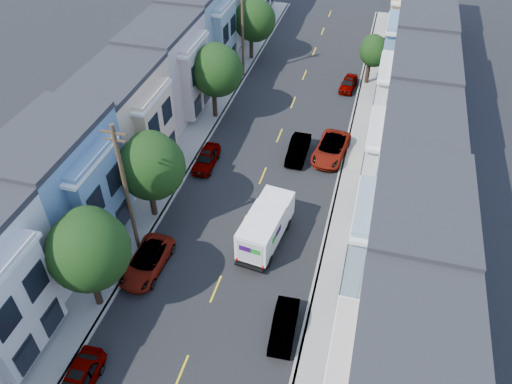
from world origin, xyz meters
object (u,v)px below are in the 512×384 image
(fedex_truck, at_px, (266,226))
(parked_left_c, at_px, (147,262))
(tree_e, at_px, (254,20))
(parked_left_b, at_px, (77,382))
(parked_right_c, at_px, (331,149))
(utility_pole_near, at_px, (127,192))
(parked_right_b, at_px, (284,326))
(utility_pole_far, at_px, (243,30))
(parked_left_d, at_px, (206,159))
(lead_sedan, at_px, (298,149))
(tree_c, at_px, (150,167))
(parked_right_d, at_px, (348,84))
(tree_d, at_px, (216,71))
(tree_far_r, at_px, (374,52))
(tree_b, at_px, (87,251))

(fedex_truck, bearing_deg, parked_left_c, -140.29)
(tree_e, xyz_separation_m, parked_left_b, (1.40, -40.57, -3.80))
(parked_right_c, bearing_deg, utility_pole_near, -122.45)
(tree_e, relative_size, utility_pole_near, 0.68)
(utility_pole_near, bearing_deg, parked_right_b, -19.55)
(utility_pole_far, xyz_separation_m, parked_left_b, (1.40, -36.30, -4.45))
(parked_left_b, height_order, parked_left_d, parked_left_b)
(tree_e, relative_size, parked_left_d, 1.62)
(utility_pole_far, height_order, lead_sedan, utility_pole_far)
(lead_sedan, distance_m, parked_right_b, 17.56)
(parked_right_c, bearing_deg, parked_left_c, -116.04)
(parked_left_c, xyz_separation_m, parked_left_d, (0.00, 11.72, 0.01))
(fedex_truck, height_order, parked_right_b, fedex_truck)
(parked_right_c, bearing_deg, tree_c, -130.30)
(parked_right_c, height_order, parked_right_d, parked_right_c)
(tree_d, xyz_separation_m, parked_left_d, (1.40, -7.33, -4.16))
(utility_pole_near, xyz_separation_m, parked_right_c, (11.20, 14.13, -4.41))
(lead_sedan, distance_m, parked_right_c, 2.78)
(utility_pole_near, height_order, lead_sedan, utility_pole_near)
(parked_left_c, bearing_deg, tree_c, 107.09)
(tree_far_r, height_order, parked_right_b, tree_far_r)
(parked_right_b, relative_size, parked_right_c, 0.71)
(tree_d, relative_size, parked_right_b, 1.89)
(parked_left_c, bearing_deg, parked_left_d, 91.33)
(parked_left_b, xyz_separation_m, parked_left_c, (0.00, 8.74, -0.02))
(fedex_truck, distance_m, parked_left_b, 14.93)
(tree_d, xyz_separation_m, lead_sedan, (8.53, -4.11, -4.13))
(tree_b, distance_m, parked_right_b, 12.03)
(parked_right_d, bearing_deg, parked_left_b, -99.23)
(tree_far_r, bearing_deg, parked_left_b, -107.17)
(utility_pole_far, distance_m, parked_right_b, 32.32)
(tree_b, height_order, fedex_truck, tree_b)
(tree_b, height_order, lead_sedan, tree_b)
(tree_e, xyz_separation_m, parked_right_c, (11.20, -16.14, -3.76))
(tree_far_r, height_order, parked_right_c, tree_far_r)
(utility_pole_far, distance_m, parked_left_c, 27.96)
(utility_pole_near, height_order, parked_left_c, utility_pole_near)
(tree_d, bearing_deg, parked_right_d, 37.86)
(parked_left_c, relative_size, parked_right_d, 1.29)
(utility_pole_far, xyz_separation_m, lead_sedan, (8.52, -12.62, -4.44))
(utility_pole_far, relative_size, parked_right_b, 2.62)
(lead_sedan, xyz_separation_m, parked_left_c, (-7.12, -14.94, -0.04))
(tree_b, height_order, parked_left_d, tree_b)
(tree_b, bearing_deg, tree_c, 90.00)
(tree_c, bearing_deg, parked_left_b, -84.16)
(fedex_truck, bearing_deg, parked_right_b, -60.39)
(fedex_truck, xyz_separation_m, parked_right_d, (2.88, 23.29, -0.95))
(tree_b, bearing_deg, parked_left_c, 67.47)
(tree_b, relative_size, tree_c, 1.05)
(utility_pole_far, xyz_separation_m, parked_left_d, (1.40, -15.84, -4.47))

